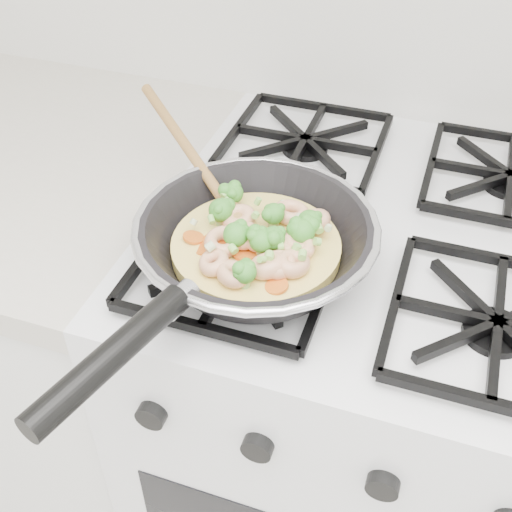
% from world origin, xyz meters
% --- Properties ---
extents(stove, '(0.60, 0.60, 0.92)m').
position_xyz_m(stove, '(0.00, 1.70, 0.46)').
color(stove, white).
rests_on(stove, ground).
extents(skillet, '(0.38, 0.53, 0.10)m').
position_xyz_m(skillet, '(-0.13, 1.55, 0.96)').
color(skillet, black).
rests_on(skillet, stove).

